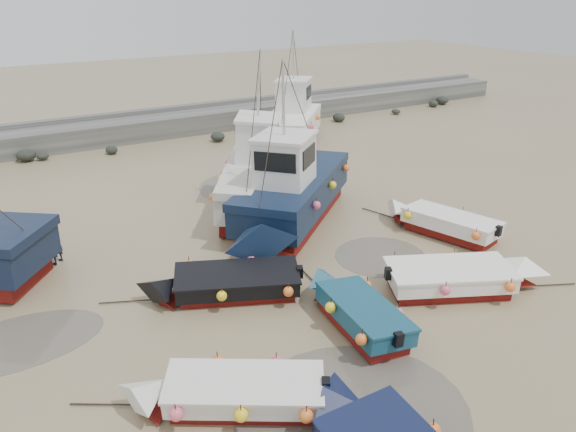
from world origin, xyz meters
The scene contains 15 objects.
ground centered at (0.00, 0.00, 0.00)m, with size 120.00×120.00×0.00m, color #8F7E5C.
seawall centered at (0.05, 21.99, 0.63)m, with size 60.00×4.92×1.50m.
puddle_a centered at (-1.73, -3.08, 0.00)m, with size 5.26×5.26×0.01m, color #5A5449.
puddle_b centered at (3.65, 2.50, 0.00)m, with size 3.14×3.14×0.01m, color #5A5449.
puddle_c centered at (-7.67, 3.48, 0.00)m, with size 4.49×4.49×0.01m, color #5A5449.
puddle_d centered at (3.36, 11.02, 0.00)m, with size 5.19×5.19×0.01m, color #5A5449.
dinghy_0 centered at (-3.95, -1.53, 0.56)m, with size 5.06×3.54×1.43m.
dinghy_2 centered at (0.38, -0.35, 0.56)m, with size 2.17×5.26×1.43m.
dinghy_4 centered at (-2.01, 2.81, 0.55)m, with size 5.62×3.09×1.43m.
dinghy_5 centered at (4.19, -0.53, 0.55)m, with size 5.68×3.44×1.43m.
dinghy_6 centered at (6.76, 2.84, 0.55)m, with size 2.60×5.59×1.43m.
cabin_boat_1 centered at (2.28, 9.08, 1.35)m, with size 6.31×8.83×6.22m.
cabin_boat_2 centered at (2.29, 6.27, 1.33)m, with size 8.70×7.64×6.22m.
cabin_boat_3 centered at (8.73, 16.44, 1.39)m, with size 6.95×7.40×6.22m.
person centered at (-5.86, 7.65, 0.00)m, with size 0.59×0.38×1.61m, color #191D32.
Camera 1 is at (-7.84, -10.53, 8.61)m, focal length 35.00 mm.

